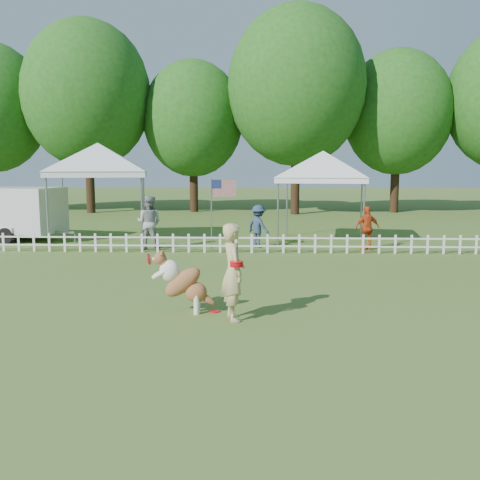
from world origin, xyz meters
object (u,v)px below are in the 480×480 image
(handler, at_px, (233,272))
(spectator_c, at_px, (367,228))
(dog, at_px, (184,282))
(canopy_tent_right, at_px, (322,198))
(spectator_a, at_px, (149,222))
(flag_pole, at_px, (211,215))
(frisbee_on_turf, at_px, (215,311))
(canopy_tent_left, at_px, (99,193))
(spectator_b, at_px, (258,226))
(cargo_trailer, at_px, (11,213))

(handler, bearing_deg, spectator_c, -42.91)
(dog, distance_m, canopy_tent_right, 10.35)
(handler, bearing_deg, spectator_a, 4.31)
(flag_pole, bearing_deg, spectator_a, 150.61)
(dog, height_order, spectator_c, spectator_c)
(frisbee_on_turf, bearing_deg, canopy_tent_left, 117.73)
(canopy_tent_left, relative_size, spectator_b, 2.43)
(spectator_b, bearing_deg, spectator_a, 54.04)
(canopy_tent_left, distance_m, spectator_c, 9.59)
(handler, relative_size, spectator_b, 1.21)
(cargo_trailer, distance_m, flag_pole, 7.93)
(dog, distance_m, canopy_tent_left, 10.65)
(flag_pole, relative_size, spectator_b, 1.63)
(spectator_b, bearing_deg, handler, 132.93)
(spectator_c, bearing_deg, spectator_b, -22.44)
(frisbee_on_turf, distance_m, flag_pole, 7.51)
(canopy_tent_right, distance_m, flag_pole, 4.40)
(spectator_a, bearing_deg, spectator_c, -168.90)
(cargo_trailer, xyz_separation_m, spectator_a, (5.53, -1.93, -0.12))
(canopy_tent_left, relative_size, flag_pole, 1.49)
(canopy_tent_right, height_order, spectator_a, canopy_tent_right)
(dog, relative_size, canopy_tent_right, 0.36)
(canopy_tent_right, xyz_separation_m, spectator_c, (1.27, -1.86, -0.88))
(dog, bearing_deg, cargo_trailer, 128.54)
(dog, height_order, spectator_b, spectator_b)
(canopy_tent_right, relative_size, spectator_c, 2.22)
(frisbee_on_turf, relative_size, canopy_tent_left, 0.06)
(canopy_tent_left, bearing_deg, handler, -72.84)
(canopy_tent_left, bearing_deg, flag_pole, -37.73)
(canopy_tent_left, distance_m, cargo_trailer, 3.42)
(canopy_tent_left, height_order, cargo_trailer, canopy_tent_left)
(canopy_tent_left, height_order, spectator_b, canopy_tent_left)
(canopy_tent_right, xyz_separation_m, cargo_trailer, (-11.42, 0.02, -0.60))
(cargo_trailer, xyz_separation_m, spectator_c, (12.69, -1.87, -0.28))
(handler, height_order, flag_pole, flag_pole)
(canopy_tent_right, bearing_deg, cargo_trailer, -171.19)
(handler, height_order, spectator_a, spectator_a)
(handler, height_order, canopy_tent_right, canopy_tent_right)
(frisbee_on_turf, bearing_deg, spectator_b, 84.48)
(flag_pole, bearing_deg, canopy_tent_right, 7.45)
(handler, relative_size, canopy_tent_left, 0.50)
(canopy_tent_right, distance_m, spectator_b, 2.82)
(flag_pole, xyz_separation_m, spectator_a, (-2.09, 0.26, -0.29))
(canopy_tent_right, bearing_deg, dog, -101.81)
(cargo_trailer, bearing_deg, frisbee_on_turf, -37.01)
(canopy_tent_left, xyz_separation_m, flag_pole, (4.29, -2.15, -0.57))
(frisbee_on_turf, xyz_separation_m, spectator_b, (0.79, 8.17, 0.71))
(frisbee_on_turf, relative_size, spectator_c, 0.14)
(frisbee_on_turf, distance_m, canopy_tent_left, 10.91)
(spectator_c, bearing_deg, canopy_tent_left, -25.98)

